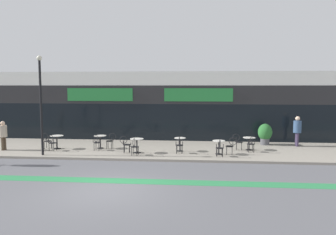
{
  "coord_description": "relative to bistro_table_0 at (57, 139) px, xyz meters",
  "views": [
    {
      "loc": [
        3.18,
        -11.12,
        3.71
      ],
      "look_at": [
        1.61,
        6.27,
        2.01
      ],
      "focal_mm": 35.0,
      "sensor_mm": 36.0,
      "label": 1
    }
  ],
  "objects": [
    {
      "name": "pedestrian_far_end",
      "position": [
        -2.82,
        -0.61,
        0.42
      ],
      "size": [
        0.51,
        0.51,
        1.63
      ],
      "rotation": [
        0.0,
        0.0,
        -0.25
      ],
      "color": "#4C3D2D",
      "rests_on": "sidewalk_slab"
    },
    {
      "name": "bistro_table_0",
      "position": [
        0.0,
        0.0,
        0.0
      ],
      "size": [
        0.72,
        0.72,
        0.76
      ],
      "color": "black",
      "rests_on": "sidewalk_slab"
    },
    {
      "name": "ground_plane",
      "position": [
        4.77,
        -6.62,
        -0.67
      ],
      "size": [
        120.0,
        120.0,
        0.0
      ],
      "primitive_type": "plane",
      "color": "#5B5B60"
    },
    {
      "name": "bistro_table_2",
      "position": [
        4.74,
        -0.71,
        0.0
      ],
      "size": [
        0.71,
        0.71,
        0.77
      ],
      "color": "black",
      "rests_on": "sidewalk_slab"
    },
    {
      "name": "cafe_chair_0_side",
      "position": [
        -0.63,
        0.0,
        -0.03
      ],
      "size": [
        0.58,
        0.41,
        0.9
      ],
      "rotation": [
        0.0,
        0.0,
        -0.02
      ],
      "color": "black",
      "rests_on": "sidewalk_slab"
    },
    {
      "name": "bike_lane_stripe",
      "position": [
        4.77,
        -5.48,
        -0.66
      ],
      "size": [
        36.0,
        0.7,
        0.01
      ],
      "primitive_type": "cube",
      "color": "#2D844C",
      "rests_on": "ground"
    },
    {
      "name": "cafe_chair_1_side",
      "position": [
        3.04,
        0.35,
        -0.03
      ],
      "size": [
        0.58,
        0.41,
        0.9
      ],
      "rotation": [
        0.0,
        0.0,
        3.12
      ],
      "color": "black",
      "rests_on": "sidewalk_slab"
    },
    {
      "name": "cafe_chair_4_side",
      "position": [
        9.71,
        -0.69,
        -0.03
      ],
      "size": [
        0.59,
        0.44,
        0.9
      ],
      "rotation": [
        0.0,
        0.0,
        3.03
      ],
      "color": "black",
      "rests_on": "sidewalk_slab"
    },
    {
      "name": "planter_pot",
      "position": [
        12.06,
        2.4,
        0.15
      ],
      "size": [
        0.85,
        0.85,
        1.29
      ],
      "color": "#4C4C51",
      "rests_on": "sidewalk_slab"
    },
    {
      "name": "lamp_post",
      "position": [
        -0.03,
        -1.68,
        2.41
      ],
      "size": [
        0.26,
        0.26,
        5.1
      ],
      "color": "black",
      "rests_on": "sidewalk_slab"
    },
    {
      "name": "bistro_table_4",
      "position": [
        9.09,
        -0.68,
        -0.03
      ],
      "size": [
        0.66,
        0.66,
        0.73
      ],
      "color": "black",
      "rests_on": "sidewalk_slab"
    },
    {
      "name": "sidewalk_slab",
      "position": [
        4.77,
        0.63,
        -0.61
      ],
      "size": [
        40.0,
        5.5,
        0.12
      ],
      "primitive_type": "cube",
      "color": "gray",
      "rests_on": "ground"
    },
    {
      "name": "cafe_chair_2_side",
      "position": [
        4.12,
        -0.72,
        -0.03
      ],
      "size": [
        0.6,
        0.44,
        0.9
      ],
      "rotation": [
        0.0,
        0.0,
        0.12
      ],
      "color": "black",
      "rests_on": "sidewalk_slab"
    },
    {
      "name": "cafe_chair_3_near",
      "position": [
        7.01,
        -0.67,
        -0.03
      ],
      "size": [
        0.4,
        0.58,
        0.9
      ],
      "rotation": [
        0.0,
        0.0,
        1.56
      ],
      "color": "black",
      "rests_on": "sidewalk_slab"
    },
    {
      "name": "cafe_chair_5_side",
      "position": [
        10.22,
        0.63,
        -0.03
      ],
      "size": [
        0.6,
        0.45,
        0.9
      ],
      "rotation": [
        0.0,
        0.0,
        -0.14
      ],
      "color": "black",
      "rests_on": "sidewalk_slab"
    },
    {
      "name": "bistro_table_3",
      "position": [
        7.01,
        -0.05,
        -0.02
      ],
      "size": [
        0.62,
        0.62,
        0.74
      ],
      "color": "black",
      "rests_on": "sidewalk_slab"
    },
    {
      "name": "cafe_chair_0_near",
      "position": [
        -0.01,
        -0.62,
        -0.03
      ],
      "size": [
        0.45,
        0.6,
        0.9
      ],
      "rotation": [
        0.0,
        0.0,
        1.42
      ],
      "color": "black",
      "rests_on": "sidewalk_slab"
    },
    {
      "name": "bistro_table_1",
      "position": [
        2.42,
        0.35,
        -0.02
      ],
      "size": [
        0.69,
        0.69,
        0.74
      ],
      "color": "black",
      "rests_on": "sidewalk_slab"
    },
    {
      "name": "storefront_facade",
      "position": [
        4.77,
        5.33,
        1.64
      ],
      "size": [
        40.0,
        4.06,
        4.62
      ],
      "color": "silver",
      "rests_on": "ground"
    },
    {
      "name": "cafe_chair_1_near",
      "position": [
        2.41,
        -0.27,
        -0.03
      ],
      "size": [
        0.43,
        0.59,
        0.9
      ],
      "rotation": [
        0.0,
        0.0,
        1.49
      ],
      "color": "black",
      "rests_on": "sidewalk_slab"
    },
    {
      "name": "cafe_chair_2_near",
      "position": [
        4.74,
        -1.33,
        -0.03
      ],
      "size": [
        0.44,
        0.59,
        0.9
      ],
      "rotation": [
        0.0,
        0.0,
        1.47
      ],
      "color": "black",
      "rests_on": "sidewalk_slab"
    },
    {
      "name": "cafe_chair_5_near",
      "position": [
        10.85,
        -0.0,
        -0.03
      ],
      "size": [
        0.42,
        0.59,
        0.9
      ],
      "rotation": [
        0.0,
        0.0,
        1.63
      ],
      "color": "black",
      "rests_on": "sidewalk_slab"
    },
    {
      "name": "bistro_table_5",
      "position": [
        10.84,
        0.62,
        -0.04
      ],
      "size": [
        0.68,
        0.68,
        0.71
      ],
      "color": "black",
      "rests_on": "sidewalk_slab"
    },
    {
      "name": "cafe_chair_4_near",
      "position": [
        9.09,
        -1.31,
        -0.03
      ],
      "size": [
        0.41,
        0.58,
        0.9
      ],
      "rotation": [
        0.0,
        0.0,
        1.6
      ],
      "color": "black",
      "rests_on": "sidewalk_slab"
    },
    {
      "name": "pedestrian_near_end",
      "position": [
        13.85,
        2.06,
        0.51
      ],
      "size": [
        0.46,
        0.46,
        1.79
      ],
      "rotation": [
        0.0,
        0.0,
        -0.01
      ],
      "color": "#382D47",
      "rests_on": "sidewalk_slab"
    }
  ]
}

